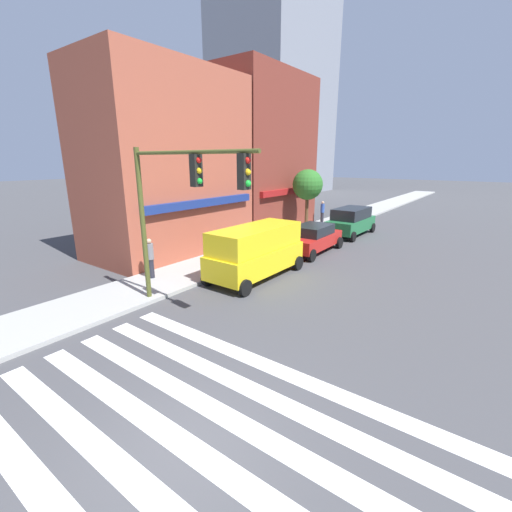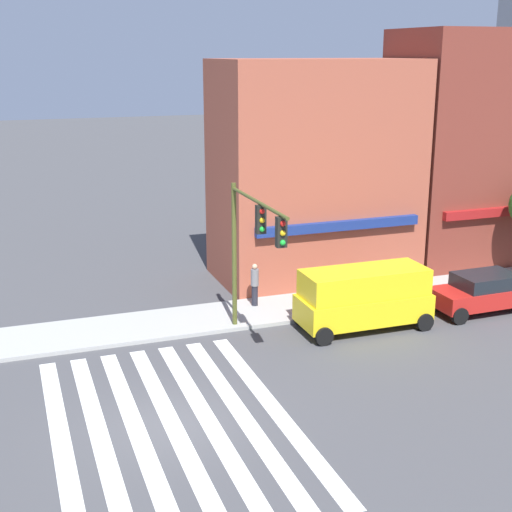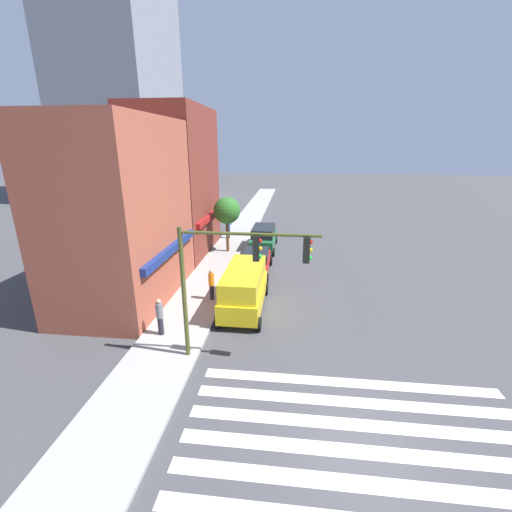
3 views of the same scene
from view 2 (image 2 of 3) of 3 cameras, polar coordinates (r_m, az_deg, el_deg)
ground_plane at (r=20.88m, az=-6.73°, el=-13.21°), size 200.00×200.00×0.00m
sidewalk_left at (r=27.54m, az=-10.32°, el=-5.73°), size 120.00×3.00×0.15m
crosswalk_stripes at (r=20.88m, az=-6.73°, el=-13.20°), size 6.62×10.80×0.01m
storefront_row at (r=34.74m, az=11.78°, el=7.61°), size 17.65×5.30×11.21m
traffic_signal at (r=24.32m, az=-0.31°, el=1.60°), size 0.32×5.29×5.60m
van_yellow at (r=27.21m, az=8.62°, el=-3.21°), size 5.01×2.22×2.34m
sedan_red at (r=30.26m, az=17.85°, el=-2.72°), size 4.44×2.02×1.59m
pedestrian_grey_coat at (r=29.00m, az=-0.10°, el=-2.24°), size 0.32×0.32×1.77m
pedestrian_orange_vest at (r=29.26m, az=8.16°, el=-2.24°), size 0.32×0.32×1.77m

